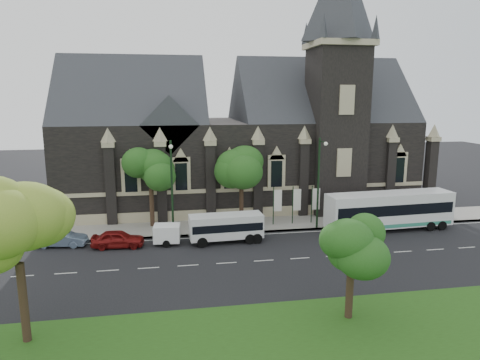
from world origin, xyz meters
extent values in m
plane|color=black|center=(0.00, 0.00, 0.00)|extent=(160.00, 160.00, 0.00)
cube|color=gray|center=(0.00, 9.50, 0.07)|extent=(80.00, 5.00, 0.15)
cube|color=black|center=(4.00, 19.50, 5.00)|extent=(40.00, 15.00, 10.00)
cube|color=#292B30|center=(-8.00, 19.50, 10.00)|extent=(16.00, 15.00, 15.00)
cube|color=#292B30|center=(14.00, 19.50, 10.00)|extent=(20.00, 15.00, 15.00)
cube|color=#292B30|center=(-4.00, 15.00, 10.00)|extent=(6.00, 6.00, 6.00)
cube|color=black|center=(14.00, 13.50, 9.00)|extent=(5.50, 5.50, 18.00)
cube|color=tan|center=(14.00, 13.50, 18.20)|extent=(6.20, 6.20, 0.60)
cube|color=tan|center=(4.00, 11.96, 3.20)|extent=(40.00, 0.22, 0.40)
cube|color=tan|center=(4.00, 11.96, 0.60)|extent=(40.00, 0.25, 1.20)
cube|color=black|center=(2.00, 11.82, 4.80)|extent=(1.20, 0.12, 2.80)
cylinder|color=black|center=(-12.00, -9.00, 2.20)|extent=(0.44, 0.44, 4.40)
sphere|color=olive|center=(-12.00, -9.00, 6.22)|extent=(4.16, 4.16, 4.16)
sphere|color=olive|center=(-11.22, -8.22, 7.00)|extent=(3.12, 3.12, 3.12)
cylinder|color=black|center=(6.00, -9.50, 1.54)|extent=(0.44, 0.44, 3.08)
sphere|color=#26561B|center=(6.00, -9.50, 4.48)|extent=(3.20, 3.20, 3.20)
sphere|color=#26561B|center=(6.60, -8.90, 5.08)|extent=(2.40, 2.40, 2.40)
cylinder|color=black|center=(3.00, 10.50, 1.98)|extent=(0.44, 0.44, 3.96)
sphere|color=#26561B|center=(3.00, 10.50, 5.64)|extent=(3.84, 3.84, 3.84)
sphere|color=#26561B|center=(3.72, 11.22, 6.36)|extent=(2.88, 2.88, 2.88)
cylinder|color=black|center=(-6.00, 10.50, 1.98)|extent=(0.44, 0.44, 3.96)
sphere|color=#26561B|center=(-6.00, 10.50, 5.57)|extent=(3.68, 3.68, 3.68)
sphere|color=#26561B|center=(-5.31, 11.19, 6.26)|extent=(2.76, 2.76, 2.76)
cylinder|color=black|center=(10.00, 7.30, 4.50)|extent=(0.20, 0.20, 9.00)
cylinder|color=black|center=(10.00, 6.50, 8.70)|extent=(0.10, 1.60, 0.10)
sphere|color=silver|center=(10.00, 5.70, 8.60)|extent=(0.36, 0.36, 0.36)
cylinder|color=black|center=(-4.00, 7.30, 4.50)|extent=(0.20, 0.20, 9.00)
cylinder|color=black|center=(-4.00, 6.50, 8.70)|extent=(0.10, 1.60, 0.10)
sphere|color=silver|center=(-4.00, 5.70, 8.60)|extent=(0.36, 0.36, 0.36)
cylinder|color=black|center=(6.00, 9.00, 2.00)|extent=(0.10, 0.10, 4.00)
cube|color=white|center=(6.45, 9.00, 2.60)|extent=(0.80, 0.04, 2.20)
cylinder|color=black|center=(8.00, 9.00, 2.00)|extent=(0.10, 0.10, 4.00)
cube|color=white|center=(8.45, 9.00, 2.60)|extent=(0.80, 0.04, 2.20)
cylinder|color=black|center=(10.00, 9.00, 2.00)|extent=(0.10, 0.10, 4.00)
cube|color=white|center=(10.45, 9.00, 2.60)|extent=(0.80, 0.04, 2.20)
cube|color=white|center=(16.83, 5.89, 2.06)|extent=(12.74, 3.38, 3.23)
cube|color=black|center=(16.83, 5.89, 2.28)|extent=(12.24, 3.39, 1.03)
cube|color=#30866C|center=(16.83, 5.89, 0.75)|extent=(12.24, 3.38, 0.35)
cylinder|color=black|center=(12.50, 4.31, 0.45)|extent=(0.92, 0.33, 0.90)
cylinder|color=black|center=(12.35, 6.94, 0.45)|extent=(0.92, 0.33, 0.90)
cylinder|color=black|center=(20.68, 4.81, 0.45)|extent=(0.92, 0.33, 0.90)
cylinder|color=black|center=(20.52, 7.43, 0.45)|extent=(0.92, 0.33, 0.90)
cylinder|color=black|center=(21.94, 4.88, 0.45)|extent=(0.92, 0.33, 0.90)
cylinder|color=black|center=(21.78, 7.50, 0.45)|extent=(0.92, 0.33, 0.90)
cube|color=silver|center=(0.65, 4.96, 1.48)|extent=(6.62, 2.38, 2.06)
cube|color=black|center=(0.65, 4.96, 1.56)|extent=(6.36, 2.41, 0.70)
cylinder|color=black|center=(-1.57, 3.82, 0.45)|extent=(0.91, 0.33, 0.90)
cylinder|color=black|center=(-1.68, 5.87, 0.45)|extent=(0.91, 0.33, 0.90)
cylinder|color=black|center=(2.66, 4.04, 0.45)|extent=(0.91, 0.33, 0.90)
cylinder|color=black|center=(2.56, 6.08, 0.45)|extent=(0.91, 0.33, 0.90)
cylinder|color=black|center=(3.31, 4.07, 0.45)|extent=(0.91, 0.33, 0.90)
cylinder|color=black|center=(3.21, 6.12, 0.45)|extent=(0.91, 0.33, 0.90)
cube|color=white|center=(-4.57, 5.21, 1.02)|extent=(2.40, 1.89, 1.47)
cylinder|color=black|center=(-4.65, 4.37, 0.32)|extent=(0.65, 0.28, 0.63)
cylinder|color=black|center=(-4.50, 6.06, 0.32)|extent=(0.65, 0.28, 0.63)
cylinder|color=black|center=(-3.11, 5.08, 0.62)|extent=(1.36, 0.20, 0.08)
imported|color=slate|center=(-13.64, 6.20, 0.71)|extent=(4.47, 2.04, 1.42)
imported|color=maroon|center=(-8.77, 5.13, 0.76)|extent=(4.56, 2.09, 1.51)
camera|label=1|loc=(-4.23, -31.49, 12.87)|focal=32.10mm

